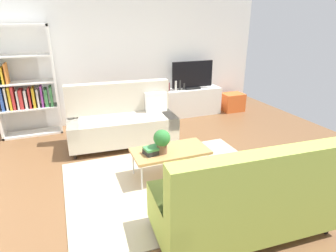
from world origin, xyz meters
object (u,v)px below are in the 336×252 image
object	(u,v)px
tv_console	(191,102)
storage_trunk	(232,102)
bookshelf	(24,87)
coffee_table	(170,152)
couch_green	(246,199)
couch_beige	(123,121)
tv	(192,75)
bottle_2	(184,86)
bottle_1	(180,85)
vase_0	(168,87)
potted_plant	(162,140)
bottle_0	(176,86)
table_book_0	(153,153)

from	to	relation	value
tv_console	storage_trunk	xyz separation A→B (m)	(1.10, -0.10, -0.10)
bookshelf	coffee_table	bearing A→B (deg)	-51.12
couch_green	couch_beige	bearing A→B (deg)	106.69
tv	bottle_2	bearing A→B (deg)	-174.75
bottle_1	vase_0	bearing A→B (deg)	160.59
potted_plant	bottle_2	world-z (taller)	bottle_2
couch_green	bottle_1	xyz separation A→B (m)	(0.91, 3.86, 0.32)
couch_green	bottle_0	xyz separation A→B (m)	(0.81, 3.86, 0.31)
bottle_0	tv_console	bearing A→B (deg)	5.38
tv_console	table_book_0	bearing A→B (deg)	-125.60
bottle_1	tv_console	bearing A→B (deg)	7.02
potted_plant	coffee_table	bearing A→B (deg)	19.39
tv_console	potted_plant	bearing A→B (deg)	-123.30
couch_beige	coffee_table	size ratio (longest dim) A/B	1.77
tv_console	bottle_1	xyz separation A→B (m)	(-0.32, -0.04, 0.44)
tv_console	bookshelf	world-z (taller)	bookshelf
couch_beige	bookshelf	bearing A→B (deg)	-29.97
potted_plant	bottle_1	bearing A→B (deg)	61.76
potted_plant	vase_0	size ratio (longest dim) A/B	2.06
couch_green	potted_plant	distance (m)	1.44
table_book_0	vase_0	distance (m)	2.83
potted_plant	bottle_0	xyz separation A→B (m)	(1.24, 2.49, 0.13)
storage_trunk	bottle_0	xyz separation A→B (m)	(-1.52, 0.06, 0.53)
coffee_table	potted_plant	size ratio (longest dim) A/B	3.17
storage_trunk	coffee_table	bearing A→B (deg)	-137.73
couch_beige	tv	size ratio (longest dim) A/B	1.95
tv_console	vase_0	size ratio (longest dim) A/B	8.31
bookshelf	vase_0	xyz separation A→B (m)	(2.95, 0.03, -0.25)
vase_0	bottle_1	world-z (taller)	bottle_1
tv	storage_trunk	size ratio (longest dim) A/B	1.92
bottle_0	bottle_2	distance (m)	0.21
coffee_table	table_book_0	distance (m)	0.27
tv_console	vase_0	bearing A→B (deg)	175.07
couch_beige	tv	distance (m)	2.22
coffee_table	tv_console	bearing A→B (deg)	58.53
tv	table_book_0	bearing A→B (deg)	-125.81
table_book_0	tv	bearing A→B (deg)	54.19
potted_plant	bottle_1	distance (m)	2.83
bottle_0	storage_trunk	bearing A→B (deg)	-2.25
table_book_0	bottle_1	xyz separation A→B (m)	(1.46, 2.46, 0.32)
table_book_0	vase_0	world-z (taller)	vase_0
storage_trunk	bottle_1	xyz separation A→B (m)	(-1.42, 0.06, 0.54)
couch_green	tv_console	bearing A→B (deg)	75.94
table_book_0	bottle_2	size ratio (longest dim) A/B	1.54
couch_green	bottle_0	bearing A→B (deg)	81.66
tv	vase_0	world-z (taller)	tv
coffee_table	table_book_0	world-z (taller)	table_book_0
couch_beige	potted_plant	distance (m)	1.50
bottle_2	potted_plant	bearing A→B (deg)	-120.12
coffee_table	tv_console	xyz separation A→B (m)	(1.52, 2.48, -0.07)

